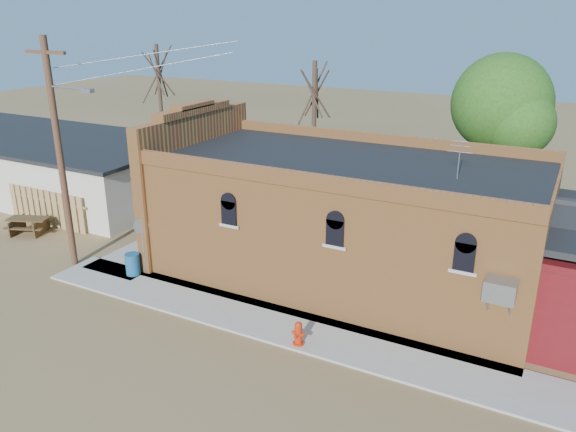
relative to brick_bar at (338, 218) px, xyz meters
The scene contains 14 objects.
ground 6.19m from the brick_bar, 106.65° to the right, with size 120.00×120.00×0.00m, color brown.
sidewalk_south 5.14m from the brick_bar, 91.78° to the right, with size 19.00×2.20×0.08m, color #9E9991.
sidewalk_west 8.28m from the brick_bar, behind, with size 2.60×10.00×0.08m, color #9E9991.
brick_bar is the anchor object (origin of this frame).
storage_building 20.81m from the brick_bar, behind, with size 20.40×8.40×3.17m.
wood_fence 14.61m from the brick_bar, behind, with size 5.20×0.10×1.80m, color olive, non-canonical shape.
utility_pole 10.96m from the brick_bar, 156.31° to the right, with size 3.12×0.26×9.00m.
tree_bare_near 9.54m from the brick_bar, 121.74° to the left, with size 2.80×2.80×7.65m.
tree_bare_far 18.25m from the brick_bar, 151.47° to the left, with size 2.80×2.80×8.16m.
tree_leafy 9.80m from the brick_bar, 61.44° to the left, with size 4.40×4.40×8.15m.
fire_hydrant 5.80m from the brick_bar, 79.26° to the right, with size 0.45×0.44×0.78m.
stop_sign 7.57m from the brick_bar, 150.71° to the right, with size 0.45×0.52×2.31m.
trash_barrel 8.22m from the brick_bar, 150.09° to the right, with size 0.56×0.56×0.86m, color navy.
picnic_table 14.81m from the brick_bar, 169.07° to the right, with size 2.20×1.96×0.76m.
Camera 1 is at (9.39, -13.28, 9.71)m, focal length 35.00 mm.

